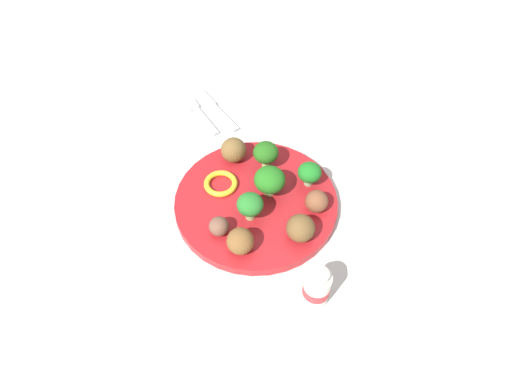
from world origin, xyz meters
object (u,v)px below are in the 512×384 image
at_px(plate, 256,202).
at_px(napkin, 210,115).
at_px(broccoli_floret_mid_right, 309,173).
at_px(knife, 215,108).
at_px(pepper_ring_mid_right, 221,184).
at_px(yogurt_bottle, 317,287).
at_px(broccoli_floret_center, 266,153).
at_px(meatball_mid_left, 301,228).
at_px(broccoli_floret_front_left, 250,205).
at_px(meatball_near_rim, 317,201).
at_px(broccoli_floret_back_right, 269,180).
at_px(fork, 200,114).
at_px(meatball_far_rim, 234,150).
at_px(meatball_back_left, 219,226).
at_px(meatball_center, 240,241).

xyz_separation_m(plate, napkin, (0.25, -0.04, -0.01)).
relative_size(broccoli_floret_mid_right, knife, 0.31).
bearing_deg(pepper_ring_mid_right, yogurt_bottle, -174.91).
height_order(broccoli_floret_center, meatball_mid_left, broccoli_floret_center).
bearing_deg(broccoli_floret_center, broccoli_floret_front_left, 136.09).
relative_size(meatball_near_rim, yogurt_bottle, 0.54).
height_order(plate, broccoli_floret_mid_right, broccoli_floret_mid_right).
distance_m(broccoli_floret_back_right, yogurt_bottle, 0.20).
height_order(plate, pepper_ring_mid_right, pepper_ring_mid_right).
xyz_separation_m(broccoli_floret_front_left, broccoli_floret_center, (0.08, -0.08, 0.00)).
height_order(fork, knife, same).
distance_m(meatball_near_rim, yogurt_bottle, 0.16).
relative_size(meatball_far_rim, meatball_mid_left, 1.00).
bearing_deg(fork, meatball_back_left, 159.75).
bearing_deg(yogurt_bottle, meatball_near_rim, -35.30).
height_order(meatball_center, napkin, meatball_center).
height_order(meatball_center, yogurt_bottle, yogurt_bottle).
relative_size(broccoli_floret_mid_right, yogurt_bottle, 0.64).
bearing_deg(broccoli_floret_center, meatball_back_left, 121.52).
relative_size(fork, yogurt_bottle, 1.68).
height_order(meatball_center, meatball_far_rim, meatball_far_rim).
height_order(meatball_near_rim, meatball_back_left, meatball_near_rim).
bearing_deg(fork, pepper_ring_mid_right, 164.08).
relative_size(broccoli_floret_mid_right, meatball_near_rim, 1.19).
xyz_separation_m(plate, meatball_near_rim, (-0.07, -0.08, 0.03)).
bearing_deg(napkin, fork, 69.52).
bearing_deg(meatball_far_rim, fork, -1.82).
xyz_separation_m(plate, broccoli_floret_center, (0.06, -0.05, 0.04)).
xyz_separation_m(broccoli_floret_back_right, broccoli_floret_front_left, (-0.03, 0.05, -0.00)).
relative_size(napkin, yogurt_bottle, 2.38).
relative_size(broccoli_floret_front_left, meatball_mid_left, 1.12).
height_order(broccoli_floret_mid_right, meatball_center, broccoli_floret_mid_right).
bearing_deg(yogurt_bottle, meatball_mid_left, -20.64).
bearing_deg(meatball_center, meatball_mid_left, -106.80).
bearing_deg(meatball_far_rim, yogurt_bottle, 174.59).
height_order(meatball_near_rim, meatball_center, meatball_center).
bearing_deg(broccoli_floret_center, yogurt_bottle, 164.91).
bearing_deg(fork, broccoli_floret_front_left, 170.70).
bearing_deg(knife, meatball_far_rim, 165.20).
relative_size(napkin, fork, 1.41).
xyz_separation_m(broccoli_floret_mid_right, fork, (0.27, 0.08, -0.04)).
bearing_deg(meatball_near_rim, napkin, 7.10).
bearing_deg(knife, meatball_mid_left, 174.71).
xyz_separation_m(broccoli_floret_center, broccoli_floret_mid_right, (-0.07, -0.04, -0.01)).
bearing_deg(fork, broccoli_floret_back_right, -178.25).
xyz_separation_m(broccoli_floret_front_left, meatball_mid_left, (-0.07, -0.05, -0.01)).
height_order(meatball_near_rim, napkin, meatball_near_rim).
bearing_deg(meatball_center, broccoli_floret_back_right, -52.91).
distance_m(broccoli_floret_back_right, broccoli_floret_front_left, 0.06).
bearing_deg(meatball_far_rim, pepper_ring_mid_right, 130.94).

